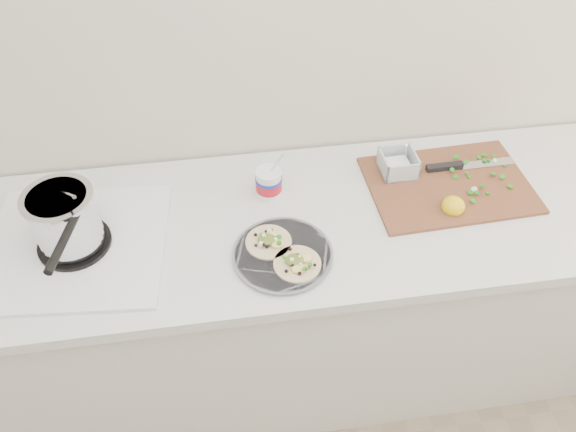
{
  "coord_description": "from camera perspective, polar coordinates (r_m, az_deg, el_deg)",
  "views": [
    {
      "loc": [
        -0.11,
        0.25,
        2.13
      ],
      "look_at": [
        0.06,
        1.37,
        0.96
      ],
      "focal_mm": 35.0,
      "sensor_mm": 36.0,
      "label": 1
    }
  ],
  "objects": [
    {
      "name": "stove",
      "position": [
        1.68,
        -21.36,
        -1.21
      ],
      "size": [
        0.55,
        0.51,
        0.25
      ],
      "rotation": [
        0.0,
        0.0,
        -0.09
      ],
      "color": "silver",
      "rests_on": "counter"
    },
    {
      "name": "tub",
      "position": [
        1.74,
        -1.86,
        3.67
      ],
      "size": [
        0.08,
        0.08,
        0.19
      ],
      "rotation": [
        0.0,
        0.0,
        -0.43
      ],
      "color": "white",
      "rests_on": "counter"
    },
    {
      "name": "taco_plate",
      "position": [
        1.59,
        -0.55,
        -3.74
      ],
      "size": [
        0.29,
        0.29,
        0.04
      ],
      "rotation": [
        0.0,
        0.0,
        0.38
      ],
      "color": "slate",
      "rests_on": "counter"
    },
    {
      "name": "counter",
      "position": [
        2.06,
        -1.87,
        -8.86
      ],
      "size": [
        2.44,
        0.66,
        0.9
      ],
      "color": "silver",
      "rests_on": "ground"
    },
    {
      "name": "cutboard",
      "position": [
        1.87,
        15.59,
        3.6
      ],
      "size": [
        0.53,
        0.38,
        0.08
      ],
      "rotation": [
        0.0,
        0.0,
        0.04
      ],
      "color": "brown",
      "rests_on": "counter"
    }
  ]
}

